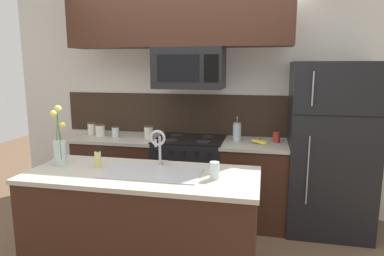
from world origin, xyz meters
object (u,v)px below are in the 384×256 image
Objects in this scene: banana_bunch at (260,142)px; sink_faucet at (158,143)px; storage_jar_squat at (149,132)px; coffee_tin at (276,137)px; storage_jar_medium at (100,130)px; microwave at (189,68)px; storage_jar_tall at (92,129)px; storage_jar_short at (115,132)px; flower_vase at (60,148)px; refrigerator at (329,148)px; dish_soap_bottle at (98,159)px; drinking_glass at (214,170)px; stove_range at (190,178)px; french_press at (237,132)px.

sink_faucet is (-0.80, -1.00, 0.18)m from banana_bunch.
coffee_tin is (1.42, 0.05, -0.02)m from storage_jar_squat.
storage_jar_medium is 2.01m from coffee_tin.
microwave is 4.97× the size of storage_jar_tall.
storage_jar_short is 0.25× the size of flower_vase.
coffee_tin is at bearing 176.79° from refrigerator.
storage_jar_medium is 1.18m from flower_vase.
drinking_glass is at bearing -5.08° from dish_soap_bottle.
sink_faucet is (-0.03, -1.04, -0.59)m from microwave.
storage_jar_squat is (0.39, 0.04, 0.01)m from storage_jar_short.
storage_jar_short is 1.15m from flower_vase.
dish_soap_bottle is (0.37, -1.15, 0.01)m from storage_jar_short.
flower_vase reaches higher than stove_range.
refrigerator is 2.68m from storage_jar_tall.
banana_bunch is 0.21m from coffee_tin.
storage_jar_medium is 1.47m from sink_faucet.
storage_jar_tall is 1.72m from french_press.
coffee_tin is (0.94, 0.05, 0.50)m from stove_range.
microwave is at bearing 66.86° from dish_soap_bottle.
drinking_glass is (0.46, -1.25, -0.72)m from microwave.
flower_vase reaches higher than storage_jar_short.
storage_jar_tall is 0.56× the size of french_press.
sink_faucet is at bearing -128.61° from banana_bunch.
storage_jar_short is at bearing -175.95° from french_press.
refrigerator reaches higher than stove_range.
storage_jar_medium is at bearing -177.02° from french_press.
microwave reaches higher than storage_jar_squat.
sink_faucet reaches higher than drinking_glass.
storage_jar_squat reaches higher than stove_range.
stove_range is at bearing 88.38° from sink_faucet.
french_press is 1.25m from sink_faucet.
microwave is (0.00, -0.02, 1.23)m from stove_range.
storage_jar_medium is at bearing -178.80° from stove_range.
storage_jar_squat is at bearing 126.46° from drinking_glass.
banana_bunch is 0.29m from french_press.
flower_vase is at bearing -137.58° from french_press.
refrigerator is 1.96m from storage_jar_squat.
storage_jar_short is 0.47× the size of french_press.
microwave is 5.87× the size of drinking_glass.
stove_range is 7.33× the size of drinking_glass.
banana_bunch is at bearing 75.94° from drinking_glass.
stove_range is at bearing 90.16° from microwave.
storage_jar_short is (0.33, -0.06, -0.01)m from storage_jar_tall.
flower_vase is (0.23, -1.16, 0.07)m from storage_jar_medium.
drinking_glass is at bearing -4.17° from flower_vase.
storage_jar_squat is 0.74× the size of banana_bunch.
drinking_glass is (-1.01, -1.30, 0.09)m from refrigerator.
microwave is 1.57m from flower_vase.
storage_jar_medium is at bearing -179.92° from microwave.
refrigerator reaches higher than sink_faucet.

